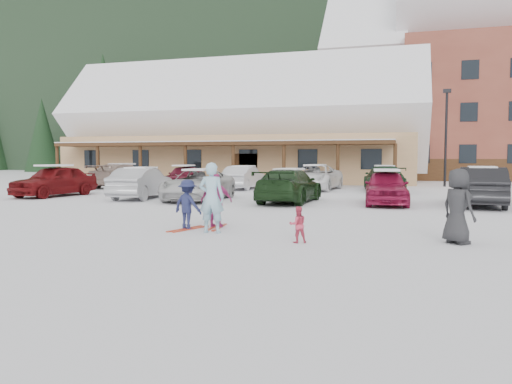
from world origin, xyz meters
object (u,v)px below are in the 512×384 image
(parked_car_3, at_px, (289,186))
(parked_car_7, at_px, (122,176))
(adult_skier, at_px, (212,198))
(parked_car_10, at_px, (315,177))
(toddler_red, at_px, (298,225))
(parked_car_4, at_px, (386,187))
(parked_car_8, at_px, (184,176))
(lamp_post, at_px, (446,132))
(child_navy, at_px, (188,205))
(parked_car_11, at_px, (384,179))
(parked_car_9, at_px, (244,178))
(child_magenta, at_px, (216,201))
(parked_car_0, at_px, (54,181))
(bystander_dark, at_px, (458,206))
(parked_car_1, at_px, (142,183))
(parked_car_5, at_px, (482,187))
(day_lodge, at_px, (241,133))
(parked_car_2, at_px, (198,185))

(parked_car_3, distance_m, parked_car_7, 14.67)
(adult_skier, height_order, parked_car_10, adult_skier)
(toddler_red, relative_size, parked_car_10, 0.15)
(parked_car_4, bearing_deg, parked_car_10, 114.09)
(parked_car_8, bearing_deg, parked_car_10, -5.54)
(lamp_post, bearing_deg, parked_car_7, -161.31)
(child_navy, relative_size, parked_car_10, 0.25)
(parked_car_4, relative_size, parked_car_11, 0.83)
(lamp_post, xyz_separation_m, parked_car_7, (-19.96, -6.75, -2.84))
(parked_car_11, bearing_deg, parked_car_7, -4.56)
(toddler_red, relative_size, parked_car_9, 0.19)
(parked_car_10, bearing_deg, adult_skier, -84.59)
(toddler_red, distance_m, child_magenta, 3.19)
(parked_car_0, bearing_deg, parked_car_10, 43.66)
(parked_car_3, distance_m, parked_car_9, 9.08)
(parked_car_7, bearing_deg, parked_car_9, -173.69)
(child_navy, relative_size, parked_car_3, 0.27)
(bystander_dark, distance_m, parked_car_0, 19.88)
(lamp_post, distance_m, parked_car_4, 14.63)
(parked_car_1, xyz_separation_m, parked_car_9, (2.51, 7.82, -0.02))
(child_navy, relative_size, parked_car_5, 0.29)
(parked_car_9, relative_size, parked_car_10, 0.80)
(day_lodge, distance_m, child_magenta, 28.47)
(parked_car_11, bearing_deg, bystander_dark, 89.58)
(parked_car_3, bearing_deg, parked_car_0, 2.65)
(child_magenta, height_order, bystander_dark, bystander_dark)
(parked_car_4, xyz_separation_m, parked_car_8, (-12.93, 8.47, -0.00))
(parked_car_4, xyz_separation_m, parked_car_9, (-8.60, 7.62, -0.01))
(child_magenta, height_order, parked_car_8, child_magenta)
(parked_car_1, height_order, parked_car_11, parked_car_11)
(parked_car_11, bearing_deg, day_lodge, -49.21)
(toddler_red, height_order, parked_car_8, parked_car_8)
(parked_car_1, height_order, parked_car_5, parked_car_5)
(adult_skier, xyz_separation_m, parked_car_8, (-8.90, 17.66, -0.20))
(parked_car_5, bearing_deg, parked_car_1, 6.89)
(day_lodge, height_order, parked_car_10, day_lodge)
(adult_skier, bearing_deg, day_lodge, -78.71)
(day_lodge, height_order, parked_car_7, day_lodge)
(parked_car_0, xyz_separation_m, parked_car_11, (15.54, 8.34, -0.04))
(parked_car_0, bearing_deg, parked_car_2, 7.03)
(toddler_red, relative_size, bystander_dark, 0.49)
(parked_car_1, distance_m, parked_car_8, 8.86)
(parked_car_0, bearing_deg, parked_car_8, 78.79)
(parked_car_5, xyz_separation_m, parked_car_8, (-16.58, 8.09, -0.07))
(parked_car_3, distance_m, parked_car_10, 8.38)
(adult_skier, distance_m, child_magenta, 0.94)
(bystander_dark, xyz_separation_m, parked_car_7, (-18.50, 16.36, -0.09))
(adult_skier, bearing_deg, parked_car_1, -57.26)
(parked_car_1, bearing_deg, day_lodge, -91.77)
(parked_car_11, bearing_deg, parked_car_2, 39.54)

